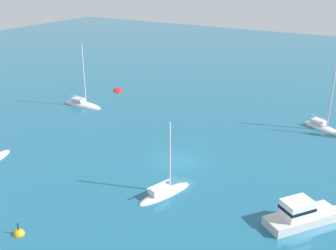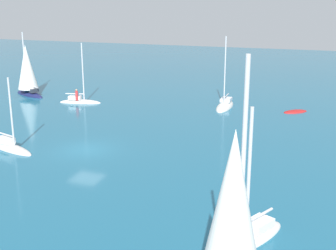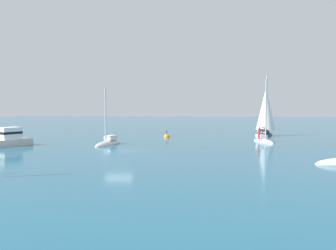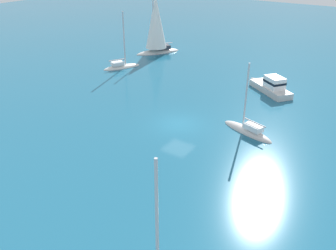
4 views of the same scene
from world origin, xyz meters
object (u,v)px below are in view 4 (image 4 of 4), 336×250
Objects in this scene: sloop at (122,66)px; yacht_2 at (156,27)px; powerboat at (271,86)px; yacht at (248,131)px.

yacht_2 is (-8.43, -0.41, 3.59)m from sloop.
powerboat is at bearing -55.89° from sloop.
yacht_2 reaches higher than yacht.
yacht reaches higher than powerboat.
powerboat is at bearing 104.27° from yacht_2.
powerboat is 0.84× the size of sloop.
sloop is 9.17m from yacht_2.
sloop is at bearing -2.46° from yacht.
powerboat is 19.27m from sloop.
sloop is 0.68× the size of yacht_2.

